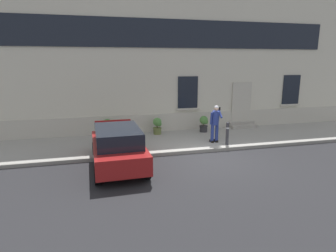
% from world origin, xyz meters
% --- Properties ---
extents(ground_plane, '(80.00, 80.00, 0.00)m').
position_xyz_m(ground_plane, '(0.00, 0.00, 0.00)').
color(ground_plane, '#232326').
extents(sidewalk, '(24.00, 3.60, 0.15)m').
position_xyz_m(sidewalk, '(0.00, 2.80, 0.07)').
color(sidewalk, '#99968E').
rests_on(sidewalk, ground).
extents(curb_edge, '(24.00, 0.12, 0.15)m').
position_xyz_m(curb_edge, '(0.00, 0.94, 0.07)').
color(curb_edge, gray).
rests_on(curb_edge, ground).
extents(building_facade, '(24.00, 1.52, 7.50)m').
position_xyz_m(building_facade, '(0.01, 5.29, 3.73)').
color(building_facade, beige).
rests_on(building_facade, ground).
extents(entrance_stoop, '(1.50, 0.64, 0.32)m').
position_xyz_m(entrance_stoop, '(3.69, 4.33, 0.28)').
color(entrance_stoop, '#9E998E').
rests_on(entrance_stoop, sidewalk).
extents(hatchback_car_red, '(1.88, 4.11, 1.50)m').
position_xyz_m(hatchback_car_red, '(-3.62, 0.12, 0.79)').
color(hatchback_car_red, maroon).
rests_on(hatchback_car_red, ground).
extents(bollard_near_person, '(0.15, 0.15, 1.04)m').
position_xyz_m(bollard_near_person, '(1.34, 1.35, 0.71)').
color(bollard_near_person, '#333338').
rests_on(bollard_near_person, sidewalk).
extents(person_on_phone, '(0.51, 0.49, 1.75)m').
position_xyz_m(person_on_phone, '(0.92, 1.77, 1.15)').
color(person_on_phone, navy).
rests_on(person_on_phone, sidewalk).
extents(planter_cream, '(0.44, 0.44, 0.86)m').
position_xyz_m(planter_cream, '(-3.81, 4.24, 0.61)').
color(planter_cream, beige).
rests_on(planter_cream, sidewalk).
extents(planter_olive, '(0.44, 0.44, 0.86)m').
position_xyz_m(planter_olive, '(-1.32, 3.97, 0.61)').
color(planter_olive, '#606B38').
rests_on(planter_olive, sidewalk).
extents(planter_charcoal, '(0.44, 0.44, 0.86)m').
position_xyz_m(planter_charcoal, '(1.18, 3.85, 0.61)').
color(planter_charcoal, '#2D2D30').
rests_on(planter_charcoal, sidewalk).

